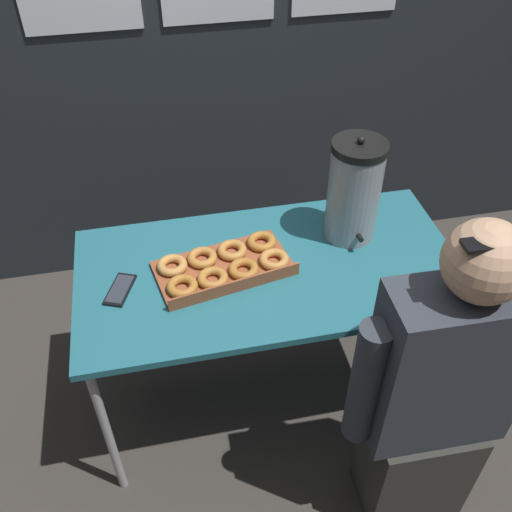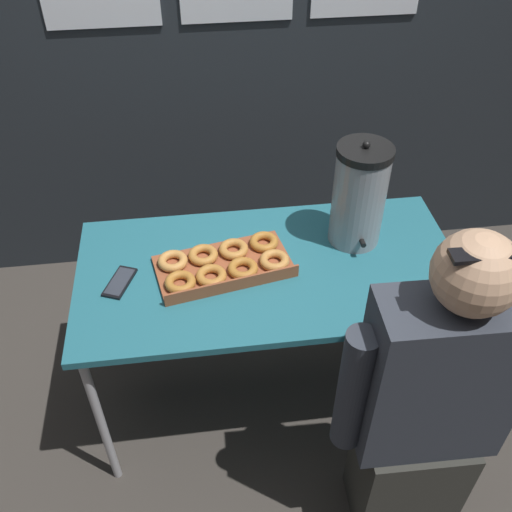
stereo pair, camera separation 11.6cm
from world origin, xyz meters
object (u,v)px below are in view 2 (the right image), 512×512
coffee_urn (359,195)px  donut_box (224,264)px  cell_phone (120,282)px  person_seated (428,409)px

coffee_urn → donut_box: bearing=-167.8°
coffee_urn → cell_phone: 0.90m
coffee_urn → cell_phone: coffee_urn is taller
coffee_urn → person_seated: person_seated is taller
donut_box → coffee_urn: coffee_urn is taller
donut_box → person_seated: 0.83m
donut_box → cell_phone: 0.37m
donut_box → person_seated: (0.58, -0.57, -0.16)m
cell_phone → person_seated: person_seated is taller
coffee_urn → person_seated: size_ratio=0.32×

